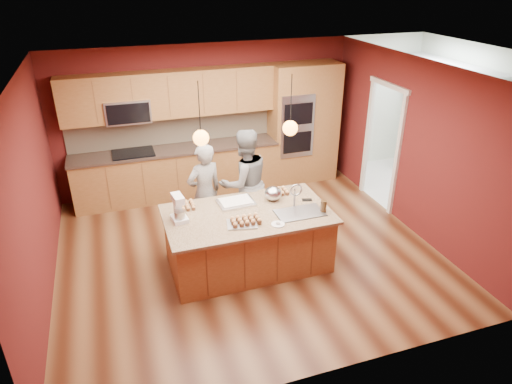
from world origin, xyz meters
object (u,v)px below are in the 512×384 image
object	(u,v)px
island	(249,238)
person_left	(205,193)
person_right	(244,183)
stand_mixer	(179,210)
mixing_bowl	(273,193)

from	to	relation	value
island	person_left	distance (m)	1.05
person_right	stand_mixer	distance (m)	1.40
stand_mixer	mixing_bowl	bearing A→B (deg)	-0.56
island	mixing_bowl	world-z (taller)	island
person_right	mixing_bowl	xyz separation A→B (m)	(0.24, -0.63, 0.08)
person_right	stand_mixer	size ratio (longest dim) A/B	4.71
mixing_bowl	person_right	bearing A→B (deg)	110.98
person_right	stand_mixer	xyz separation A→B (m)	(-1.15, -0.79, 0.13)
stand_mixer	person_left	bearing A→B (deg)	49.50
person_left	mixing_bowl	xyz separation A→B (m)	(0.88, -0.63, 0.15)
stand_mixer	mixing_bowl	distance (m)	1.41
person_right	mixing_bowl	world-z (taller)	person_right
person_left	person_right	size ratio (longest dim) A/B	0.91
mixing_bowl	island	bearing A→B (deg)	-149.52
person_left	stand_mixer	distance (m)	0.97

